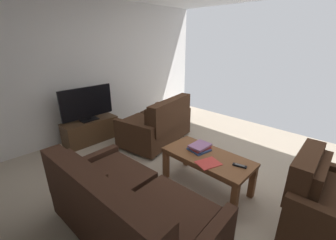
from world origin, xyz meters
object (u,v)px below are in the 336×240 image
at_px(loveseat_near, 158,124).
at_px(coffee_table, 207,160).
at_px(sofa_main, 126,210).
at_px(flat_tv, 87,103).
at_px(book_stack, 200,147).
at_px(armchair_side, 332,207).
at_px(loose_magazine, 208,163).
at_px(tv_stand, 91,131).
at_px(tv_remote, 240,166).

bearing_deg(loveseat_near, coffee_table, 161.83).
bearing_deg(sofa_main, flat_tv, -19.37).
relative_size(loveseat_near, book_stack, 4.86).
xyz_separation_m(loveseat_near, armchair_side, (-2.74, 0.29, -0.00)).
bearing_deg(flat_tv, sofa_main, 160.63).
bearing_deg(flat_tv, loose_magazine, -174.49).
distance_m(loveseat_near, loose_magazine, 1.67).
bearing_deg(flat_tv, tv_stand, 59.21).
relative_size(tv_stand, book_stack, 3.35).
height_order(coffee_table, armchair_side, armchair_side).
bearing_deg(armchair_side, loose_magazine, 15.66).
bearing_deg(book_stack, loveseat_near, -18.46).
relative_size(sofa_main, coffee_table, 1.55).
bearing_deg(coffee_table, sofa_main, 86.51).
xyz_separation_m(loveseat_near, book_stack, (-1.27, 0.42, 0.15)).
height_order(tv_stand, book_stack, book_stack).
bearing_deg(sofa_main, coffee_table, -93.49).
height_order(flat_tv, loose_magazine, flat_tv).
relative_size(armchair_side, tv_remote, 5.90).
bearing_deg(coffee_table, armchair_side, -172.27).
bearing_deg(tv_remote, tv_stand, 8.97).
relative_size(sofa_main, book_stack, 5.94).
xyz_separation_m(sofa_main, coffee_table, (-0.07, -1.22, 0.04)).
bearing_deg(tv_remote, loose_magazine, 33.91).
xyz_separation_m(loveseat_near, tv_remote, (-1.85, 0.42, 0.12)).
distance_m(coffee_table, tv_remote, 0.43).
bearing_deg(armchair_side, loveseat_near, -6.04).
bearing_deg(sofa_main, tv_remote, -111.24).
distance_m(loveseat_near, tv_remote, 1.90).
bearing_deg(tv_stand, flat_tv, -120.79).
distance_m(coffee_table, tv_stand, 2.45).
relative_size(flat_tv, armchair_side, 1.01).
bearing_deg(loveseat_near, tv_remote, 167.05).
distance_m(sofa_main, flat_tv, 2.50).
bearing_deg(loose_magazine, coffee_table, -34.03).
bearing_deg(flat_tv, tv_remote, -171.05).
height_order(book_stack, loose_magazine, book_stack).
relative_size(tv_remote, loose_magazine, 0.62).
relative_size(sofa_main, flat_tv, 1.80).
xyz_separation_m(loveseat_near, loose_magazine, (-1.55, 0.63, 0.11)).
height_order(tv_remote, loose_magazine, tv_remote).
bearing_deg(book_stack, loose_magazine, 143.84).
bearing_deg(book_stack, tv_remote, 179.89).
xyz_separation_m(tv_stand, flat_tv, (-0.00, -0.00, 0.55)).
distance_m(loveseat_near, tv_stand, 1.32).
bearing_deg(armchair_side, tv_stand, 8.86).
xyz_separation_m(tv_stand, loose_magazine, (-2.53, -0.24, 0.27)).
relative_size(coffee_table, book_stack, 3.83).
distance_m(coffee_table, loose_magazine, 0.21).
relative_size(loveseat_near, flat_tv, 1.47).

